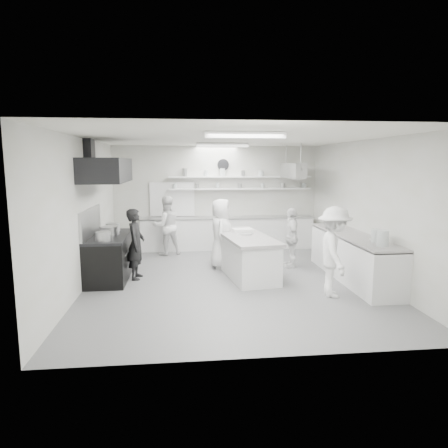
{
  "coord_description": "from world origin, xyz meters",
  "views": [
    {
      "loc": [
        -1.02,
        -8.24,
        2.49
      ],
      "look_at": [
        -0.08,
        0.6,
        1.13
      ],
      "focal_mm": 31.88,
      "sensor_mm": 36.0,
      "label": 1
    }
  ],
  "objects": [
    {
      "name": "right_counter",
      "position": [
        2.65,
        -0.2,
        0.47
      ],
      "size": [
        0.74,
        3.3,
        0.94
      ],
      "primitive_type": "cube",
      "color": "white",
      "rests_on": "floor"
    },
    {
      "name": "wall_left",
      "position": [
        -3.0,
        0.0,
        1.5
      ],
      "size": [
        0.04,
        7.0,
        3.0
      ],
      "primitive_type": "cube",
      "color": "silver",
      "rests_on": "floor"
    },
    {
      "name": "light_fixture_rear",
      "position": [
        0.0,
        1.8,
        2.94
      ],
      "size": [
        1.3,
        0.25,
        0.1
      ],
      "primitive_type": "cube",
      "color": "white",
      "rests_on": "ceiling"
    },
    {
      "name": "prep_island",
      "position": [
        0.38,
        0.41,
        0.43
      ],
      "size": [
        1.2,
        2.42,
        0.85
      ],
      "primitive_type": "cube",
      "rotation": [
        0.0,
        0.0,
        0.15
      ],
      "color": "white",
      "rests_on": "floor"
    },
    {
      "name": "ceiling",
      "position": [
        0.0,
        0.0,
        3.01
      ],
      "size": [
        6.0,
        7.0,
        0.02
      ],
      "primitive_type": "cube",
      "color": "silver",
      "rests_on": "wall_back"
    },
    {
      "name": "back_counter",
      "position": [
        0.3,
        3.2,
        0.46
      ],
      "size": [
        5.0,
        0.6,
        0.92
      ],
      "primitive_type": "cube",
      "color": "white",
      "rests_on": "floor"
    },
    {
      "name": "wall_front",
      "position": [
        0.0,
        -3.5,
        1.5
      ],
      "size": [
        6.0,
        0.04,
        3.0
      ],
      "primitive_type": "cube",
      "color": "silver",
      "rests_on": "floor"
    },
    {
      "name": "bowl_island_a",
      "position": [
        0.42,
        0.51,
        0.89
      ],
      "size": [
        0.32,
        0.32,
        0.07
      ],
      "primitive_type": "imported",
      "rotation": [
        0.0,
        0.0,
        -0.14
      ],
      "color": "#AAABAD",
      "rests_on": "prep_island"
    },
    {
      "name": "shelf_upper",
      "position": [
        0.7,
        3.37,
        2.1
      ],
      "size": [
        4.2,
        0.26,
        0.04
      ],
      "primitive_type": "cube",
      "color": "white",
      "rests_on": "wall_back"
    },
    {
      "name": "cook_stove",
      "position": [
        -2.03,
        0.33,
        0.77
      ],
      "size": [
        0.41,
        0.59,
        1.53
      ],
      "primitive_type": "imported",
      "rotation": [
        0.0,
        0.0,
        1.49
      ],
      "color": "black",
      "rests_on": "floor"
    },
    {
      "name": "cook_back",
      "position": [
        -1.45,
        2.59,
        0.81
      ],
      "size": [
        0.94,
        0.84,
        1.62
      ],
      "primitive_type": "imported",
      "rotation": [
        0.0,
        0.0,
        -2.8
      ],
      "color": "white",
      "rests_on": "floor"
    },
    {
      "name": "cook_right",
      "position": [
        1.8,
        -1.24,
        0.85
      ],
      "size": [
        0.8,
        1.19,
        1.71
      ],
      "primitive_type": "imported",
      "rotation": [
        0.0,
        0.0,
        1.41
      ],
      "color": "white",
      "rests_on": "floor"
    },
    {
      "name": "cook_island_left",
      "position": [
        -0.1,
        1.08,
        0.83
      ],
      "size": [
        0.63,
        0.87,
        1.66
      ],
      "primitive_type": "imported",
      "rotation": [
        0.0,
        0.0,
        1.44
      ],
      "color": "white",
      "rests_on": "floor"
    },
    {
      "name": "wall_clock",
      "position": [
        0.2,
        3.46,
        2.45
      ],
      "size": [
        0.32,
        0.05,
        0.32
      ],
      "primitive_type": "cylinder",
      "rotation": [
        1.57,
        0.0,
        0.0
      ],
      "color": "white",
      "rests_on": "wall_back"
    },
    {
      "name": "wall_right",
      "position": [
        3.0,
        0.0,
        1.5
      ],
      "size": [
        0.04,
        7.0,
        3.0
      ],
      "primitive_type": "cube",
      "color": "silver",
      "rests_on": "floor"
    },
    {
      "name": "exhaust_hood",
      "position": [
        -2.6,
        0.4,
        2.35
      ],
      "size": [
        0.85,
        2.0,
        0.5
      ],
      "primitive_type": "cube",
      "color": "black",
      "rests_on": "wall_left"
    },
    {
      "name": "pot_rack",
      "position": [
        2.0,
        2.4,
        2.3
      ],
      "size": [
        0.3,
        1.6,
        0.4
      ],
      "primitive_type": "cube",
      "color": "#AAABAD",
      "rests_on": "ceiling"
    },
    {
      "name": "shelf_lower",
      "position": [
        0.7,
        3.37,
        1.75
      ],
      "size": [
        4.2,
        0.26,
        0.04
      ],
      "primitive_type": "cube",
      "color": "white",
      "rests_on": "wall_back"
    },
    {
      "name": "light_fixture_front",
      "position": [
        0.0,
        -1.8,
        2.94
      ],
      "size": [
        1.3,
        0.25,
        0.1
      ],
      "primitive_type": "cube",
      "color": "white",
      "rests_on": "ceiling"
    },
    {
      "name": "wall_back",
      "position": [
        0.0,
        3.5,
        1.5
      ],
      "size": [
        6.0,
        0.04,
        3.0
      ],
      "primitive_type": "cube",
      "color": "silver",
      "rests_on": "floor"
    },
    {
      "name": "bowl_island_b",
      "position": [
        0.3,
        0.51,
        0.88
      ],
      "size": [
        0.25,
        0.25,
        0.06
      ],
      "primitive_type": "imported",
      "rotation": [
        0.0,
        0.0,
        -0.35
      ],
      "color": "white",
      "rests_on": "prep_island"
    },
    {
      "name": "cook_island_right",
      "position": [
        1.6,
        0.97,
        0.72
      ],
      "size": [
        0.44,
        0.88,
        1.44
      ],
      "primitive_type": "imported",
      "rotation": [
        0.0,
        0.0,
        -1.68
      ],
      "color": "white",
      "rests_on": "floor"
    },
    {
      "name": "floor",
      "position": [
        0.0,
        0.0,
        -0.01
      ],
      "size": [
        6.0,
        7.0,
        0.02
      ],
      "primitive_type": "cube",
      "color": "gray",
      "rests_on": "ground"
    },
    {
      "name": "stove",
      "position": [
        -2.6,
        0.4,
        0.45
      ],
      "size": [
        0.8,
        1.8,
        0.9
      ],
      "primitive_type": "cube",
      "color": "black",
      "rests_on": "floor"
    },
    {
      "name": "pass_through_window",
      "position": [
        -1.3,
        3.48,
        1.45
      ],
      "size": [
        1.3,
        0.04,
        1.0
      ],
      "primitive_type": "cube",
      "color": "black",
      "rests_on": "wall_back"
    },
    {
      "name": "stove_pot",
      "position": [
        -2.6,
        0.51,
        1.02
      ],
      "size": [
        0.42,
        0.42,
        0.23
      ],
      "primitive_type": "cylinder",
      "color": "#AAABAD",
      "rests_on": "stove"
    },
    {
      "name": "bowl_right",
      "position": [
        2.82,
        -0.86,
        0.97
      ],
      "size": [
        0.34,
        0.34,
        0.06
      ],
      "primitive_type": "imported",
      "rotation": [
        0.0,
        0.0,
        0.41
      ],
      "color": "white",
      "rests_on": "right_counter"
    }
  ]
}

